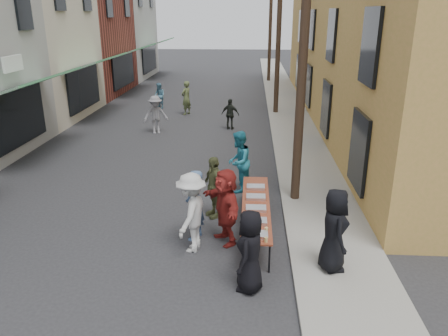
# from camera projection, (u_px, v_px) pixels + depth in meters

# --- Properties ---
(ground) EXTENTS (120.00, 120.00, 0.00)m
(ground) POSITION_uv_depth(u_px,v_px,m) (127.00, 246.00, 10.59)
(ground) COLOR #28282B
(ground) RESTS_ON ground
(sidewalk) EXTENTS (2.20, 60.00, 0.10)m
(sidewalk) POSITION_uv_depth(u_px,v_px,m) (288.00, 113.00, 24.38)
(sidewalk) COLOR gray
(sidewalk) RESTS_ON ground
(storefront_row) EXTENTS (8.00, 37.00, 9.00)m
(storefront_row) POSITION_uv_depth(u_px,v_px,m) (16.00, 36.00, 23.86)
(storefront_row) COLOR maroon
(storefront_row) RESTS_ON ground
(building_ochre) EXTENTS (10.00, 28.00, 10.00)m
(building_ochre) POSITION_uv_depth(u_px,v_px,m) (419.00, 20.00, 21.41)
(building_ochre) COLOR #AC8C3D
(building_ochre) RESTS_ON ground
(utility_pole_near) EXTENTS (0.26, 0.26, 9.00)m
(utility_pole_near) POSITION_uv_depth(u_px,v_px,m) (304.00, 46.00, 11.64)
(utility_pole_near) COLOR #2D2116
(utility_pole_near) RESTS_ON ground
(utility_pole_mid) EXTENTS (0.26, 0.26, 9.00)m
(utility_pole_mid) POSITION_uv_depth(u_px,v_px,m) (279.00, 30.00, 22.92)
(utility_pole_mid) COLOR #2D2116
(utility_pole_mid) RESTS_ON ground
(utility_pole_far) EXTENTS (0.26, 0.26, 9.00)m
(utility_pole_far) POSITION_uv_depth(u_px,v_px,m) (270.00, 24.00, 34.20)
(utility_pole_far) COLOR #2D2116
(utility_pole_far) RESTS_ON ground
(serving_table) EXTENTS (0.70, 4.00, 0.75)m
(serving_table) POSITION_uv_depth(u_px,v_px,m) (256.00, 206.00, 11.07)
(serving_table) COLOR maroon
(serving_table) RESTS_ON ground
(catering_tray_sausage) EXTENTS (0.50, 0.33, 0.08)m
(catering_tray_sausage) POSITION_uv_depth(u_px,v_px,m) (256.00, 235.00, 9.49)
(catering_tray_sausage) COLOR maroon
(catering_tray_sausage) RESTS_ON serving_table
(catering_tray_foil_b) EXTENTS (0.50, 0.33, 0.08)m
(catering_tray_foil_b) POSITION_uv_depth(u_px,v_px,m) (256.00, 221.00, 10.10)
(catering_tray_foil_b) COLOR #B2B2B7
(catering_tray_foil_b) RESTS_ON serving_table
(catering_tray_buns) EXTENTS (0.50, 0.33, 0.08)m
(catering_tray_buns) POSITION_uv_depth(u_px,v_px,m) (256.00, 208.00, 10.76)
(catering_tray_buns) COLOR tan
(catering_tray_buns) RESTS_ON serving_table
(catering_tray_foil_d) EXTENTS (0.50, 0.33, 0.08)m
(catering_tray_foil_d) POSITION_uv_depth(u_px,v_px,m) (256.00, 197.00, 11.42)
(catering_tray_foil_d) COLOR #B2B2B7
(catering_tray_foil_d) RESTS_ON serving_table
(catering_tray_buns_end) EXTENTS (0.50, 0.33, 0.08)m
(catering_tray_buns_end) POSITION_uv_depth(u_px,v_px,m) (256.00, 187.00, 12.07)
(catering_tray_buns_end) COLOR tan
(catering_tray_buns_end) RESTS_ON serving_table
(condiment_jar_a) EXTENTS (0.07, 0.07, 0.08)m
(condiment_jar_a) POSITION_uv_depth(u_px,v_px,m) (246.00, 241.00, 9.22)
(condiment_jar_a) COLOR #A57F26
(condiment_jar_a) RESTS_ON serving_table
(condiment_jar_b) EXTENTS (0.07, 0.07, 0.08)m
(condiment_jar_b) POSITION_uv_depth(u_px,v_px,m) (246.00, 239.00, 9.31)
(condiment_jar_b) COLOR #A57F26
(condiment_jar_b) RESTS_ON serving_table
(condiment_jar_c) EXTENTS (0.07, 0.07, 0.08)m
(condiment_jar_c) POSITION_uv_depth(u_px,v_px,m) (246.00, 237.00, 9.41)
(condiment_jar_c) COLOR #A57F26
(condiment_jar_c) RESTS_ON serving_table
(cup_stack) EXTENTS (0.08, 0.08, 0.12)m
(cup_stack) POSITION_uv_depth(u_px,v_px,m) (266.00, 240.00, 9.24)
(cup_stack) COLOR tan
(cup_stack) RESTS_ON serving_table
(guest_front_a) EXTENTS (0.78, 0.97, 1.74)m
(guest_front_a) POSITION_uv_depth(u_px,v_px,m) (250.00, 251.00, 8.68)
(guest_front_a) COLOR black
(guest_front_a) RESTS_ON ground
(guest_front_b) EXTENTS (0.62, 0.76, 1.80)m
(guest_front_b) POSITION_uv_depth(u_px,v_px,m) (195.00, 205.00, 10.68)
(guest_front_b) COLOR #48638C
(guest_front_b) RESTS_ON ground
(guest_front_c) EXTENTS (0.95, 1.10, 1.94)m
(guest_front_c) POSITION_uv_depth(u_px,v_px,m) (239.00, 162.00, 13.57)
(guest_front_c) COLOR teal
(guest_front_c) RESTS_ON ground
(guest_front_d) EXTENTS (0.96, 1.37, 1.93)m
(guest_front_d) POSITION_uv_depth(u_px,v_px,m) (191.00, 213.00, 10.12)
(guest_front_d) COLOR silver
(guest_front_d) RESTS_ON ground
(guest_front_e) EXTENTS (0.89, 1.09, 1.74)m
(guest_front_e) POSITION_uv_depth(u_px,v_px,m) (214.00, 187.00, 11.87)
(guest_front_e) COLOR #555B34
(guest_front_e) RESTS_ON ground
(guest_queue_back) EXTENTS (1.29, 1.82, 1.90)m
(guest_queue_back) POSITION_uv_depth(u_px,v_px,m) (225.00, 206.00, 10.51)
(guest_queue_back) COLOR maroon
(guest_queue_back) RESTS_ON ground
(server) EXTENTS (0.70, 0.97, 1.84)m
(server) POSITION_uv_depth(u_px,v_px,m) (334.00, 230.00, 9.21)
(server) COLOR black
(server) RESTS_ON sidewalk
(passerby_left) EXTENTS (1.30, 1.01, 1.76)m
(passerby_left) POSITION_uv_depth(u_px,v_px,m) (156.00, 115.00, 20.20)
(passerby_left) COLOR gray
(passerby_left) RESTS_ON ground
(passerby_mid) EXTENTS (0.93, 0.56, 1.48)m
(passerby_mid) POSITION_uv_depth(u_px,v_px,m) (230.00, 114.00, 20.94)
(passerby_mid) COLOR black
(passerby_mid) RESTS_ON ground
(passerby_right) EXTENTS (0.72, 0.80, 1.84)m
(passerby_right) POSITION_uv_depth(u_px,v_px,m) (186.00, 98.00, 23.94)
(passerby_right) COLOR #546339
(passerby_right) RESTS_ON ground
(passerby_far) EXTENTS (0.90, 0.90, 1.47)m
(passerby_far) POSITION_uv_depth(u_px,v_px,m) (160.00, 96.00, 25.60)
(passerby_far) COLOR teal
(passerby_far) RESTS_ON ground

